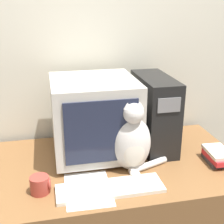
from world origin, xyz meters
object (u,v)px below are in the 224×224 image
(book_stack, at_px, (219,156))
(mug, at_px, (40,185))
(keyboard, at_px, (110,188))
(cat, at_px, (132,142))
(computer_tower, at_px, (154,113))
(crt_monitor, at_px, (94,117))
(pen, at_px, (91,184))

(book_stack, xyz_separation_m, mug, (-0.94, -0.08, 0.00))
(keyboard, relative_size, mug, 5.34)
(cat, relative_size, book_stack, 1.96)
(computer_tower, bearing_deg, crt_monitor, -175.61)
(keyboard, bearing_deg, crt_monitor, 91.45)
(crt_monitor, bearing_deg, pen, -102.45)
(computer_tower, distance_m, mug, 0.76)
(crt_monitor, distance_m, keyboard, 0.43)
(keyboard, xyz_separation_m, cat, (0.15, 0.16, 0.15))
(computer_tower, bearing_deg, book_stack, -43.78)
(computer_tower, height_order, cat, computer_tower)
(cat, bearing_deg, keyboard, -130.70)
(cat, xyz_separation_m, book_stack, (0.48, -0.03, -0.12))
(crt_monitor, relative_size, cat, 1.22)
(pen, height_order, mug, mug)
(computer_tower, distance_m, book_stack, 0.42)
(crt_monitor, height_order, mug, crt_monitor)
(pen, xyz_separation_m, mug, (-0.24, -0.01, 0.04))
(crt_monitor, xyz_separation_m, computer_tower, (0.35, 0.03, -0.01))
(crt_monitor, xyz_separation_m, pen, (-0.07, -0.31, -0.22))
(computer_tower, xyz_separation_m, mug, (-0.66, -0.35, -0.17))
(book_stack, bearing_deg, computer_tower, 136.22)
(cat, height_order, pen, cat)
(computer_tower, xyz_separation_m, cat, (-0.20, -0.24, -0.05))
(crt_monitor, distance_m, mug, 0.48)
(mug, bearing_deg, crt_monitor, 46.63)
(computer_tower, distance_m, pen, 0.58)
(cat, xyz_separation_m, mug, (-0.46, -0.11, -0.12))
(crt_monitor, bearing_deg, cat, -53.08)
(keyboard, height_order, book_stack, book_stack)
(crt_monitor, height_order, keyboard, crt_monitor)
(mug, bearing_deg, pen, 3.45)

